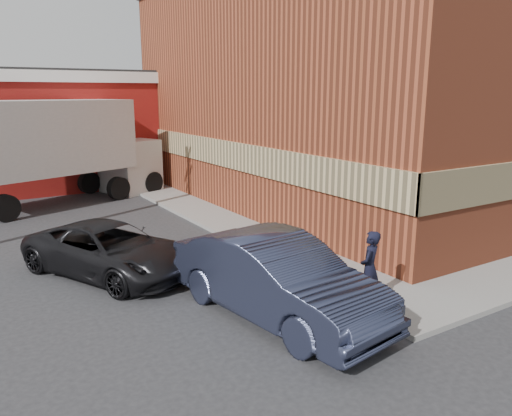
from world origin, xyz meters
TOP-DOWN VIEW (x-y plane):
  - ground at (0.00, 0.00)m, footprint 90.00×90.00m
  - brick_building at (8.50, 9.00)m, footprint 14.25×18.25m
  - sidewalk_west at (0.60, 9.00)m, footprint 1.80×18.00m
  - man at (-0.19, -0.25)m, footprint 0.71×0.63m
  - sedan at (-2.05, 0.50)m, footprint 2.56×5.40m
  - suv_a at (-4.27, 4.79)m, footprint 4.04×5.24m
  - box_truck at (-3.21, 14.30)m, footprint 9.01×5.28m

SIDE VIEW (x-z plane):
  - ground at x=0.00m, z-range 0.00..0.00m
  - sidewalk_west at x=0.60m, z-range 0.00..0.12m
  - suv_a at x=-4.27m, z-range 0.00..1.32m
  - sedan at x=-2.05m, z-range 0.00..1.71m
  - man at x=-0.19m, z-range 0.12..1.75m
  - box_truck at x=-3.21m, z-range 0.33..4.60m
  - brick_building at x=8.50m, z-range 0.00..9.36m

